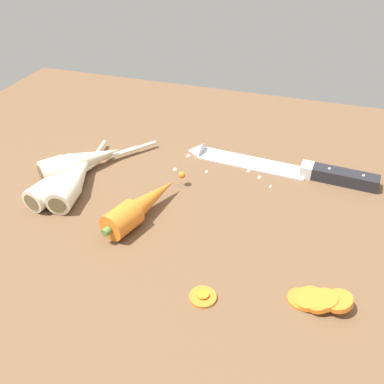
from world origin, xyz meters
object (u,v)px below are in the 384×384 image
object	(u,v)px
parsnip_back	(74,163)
carrot_slice_stray_near	(203,296)
parsnip_mid_right	(84,161)
carrot_slice_stack	(318,300)
parsnip_front	(75,180)
parsnip_mid_left	(60,183)
whole_carrot	(141,205)
chefs_knife	(274,165)

from	to	relation	value
parsnip_back	carrot_slice_stray_near	distance (cm)	36.21
parsnip_mid_right	parsnip_back	world-z (taller)	same
parsnip_back	carrot_slice_stack	distance (cm)	46.65
parsnip_front	parsnip_back	size ratio (longest dim) A/B	1.39
parsnip_back	parsnip_mid_left	bearing A→B (deg)	-80.15
carrot_slice_stack	parsnip_mid_left	bearing A→B (deg)	165.65
whole_carrot	parsnip_front	world-z (taller)	whole_carrot
chefs_knife	whole_carrot	size ratio (longest dim) A/B	1.91
chefs_knife	whole_carrot	world-z (taller)	whole_carrot
parsnip_mid_right	carrot_slice_stray_near	world-z (taller)	parsnip_mid_right
parsnip_front	carrot_slice_stack	size ratio (longest dim) A/B	2.89
whole_carrot	parsnip_mid_left	distance (cm)	15.35
parsnip_mid_left	parsnip_back	size ratio (longest dim) A/B	1.21
parsnip_mid_left	whole_carrot	bearing A→B (deg)	-6.27
carrot_slice_stack	chefs_knife	bearing A→B (deg)	108.66
parsnip_mid_right	carrot_slice_stray_near	size ratio (longest dim) A/B	5.50
chefs_knife	carrot_slice_stack	bearing A→B (deg)	-71.34
chefs_knife	carrot_slice_stray_near	world-z (taller)	chefs_knife
whole_carrot	carrot_slice_stack	xyz separation A→B (cm)	(27.09, -9.16, -1.27)
chefs_knife	parsnip_mid_left	distance (cm)	37.36
parsnip_mid_right	carrot_slice_stack	xyz separation A→B (cm)	(42.16, -18.08, -1.15)
parsnip_mid_right	parsnip_back	distance (cm)	1.65
parsnip_front	parsnip_back	distance (cm)	5.50
whole_carrot	carrot_slice_stack	size ratio (longest dim) A/B	2.38
chefs_knife	parsnip_mid_left	bearing A→B (deg)	-150.40
parsnip_front	carrot_slice_stray_near	world-z (taller)	parsnip_front
parsnip_front	parsnip_mid_left	world-z (taller)	same
parsnip_front	carrot_slice_stray_near	distance (cm)	31.26
parsnip_mid_left	carrot_slice_stack	world-z (taller)	parsnip_mid_left
carrot_slice_stray_near	carrot_slice_stack	bearing A→B (deg)	13.88
parsnip_front	carrot_slice_stack	world-z (taller)	parsnip_front
parsnip_front	carrot_slice_stack	bearing A→B (deg)	-16.98
chefs_knife	parsnip_front	distance (cm)	34.99
whole_carrot	parsnip_back	size ratio (longest dim) A/B	1.14
parsnip_mid_left	parsnip_back	distance (cm)	6.28
parsnip_front	chefs_knife	bearing A→B (deg)	28.92
whole_carrot	parsnip_mid_left	world-z (taller)	whole_carrot
parsnip_front	parsnip_mid_left	size ratio (longest dim) A/B	1.14
parsnip_mid_right	parsnip_back	bearing A→B (deg)	-140.12
whole_carrot	carrot_slice_stray_near	world-z (taller)	whole_carrot
whole_carrot	carrot_slice_stray_near	bearing A→B (deg)	-42.64
parsnip_front	parsnip_mid_right	size ratio (longest dim) A/B	1.18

